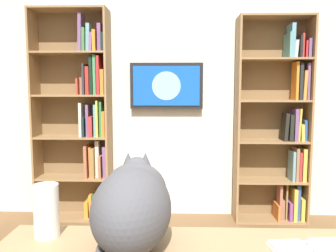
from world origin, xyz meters
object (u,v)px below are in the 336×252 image
(bookshelf_right, at_px, (82,117))
(bookshelf_left, at_px, (280,126))
(open_binder, at_px, (316,252))
(wall_mounted_tv, at_px, (166,86))
(paper_towel_roll, at_px, (46,211))
(cat, at_px, (133,203))

(bookshelf_right, bearing_deg, bookshelf_left, 179.99)
(bookshelf_right, relative_size, open_binder, 6.34)
(wall_mounted_tv, height_order, open_binder, wall_mounted_tv)
(paper_towel_roll, bearing_deg, cat, 170.99)
(bookshelf_right, xyz_separation_m, cat, (-0.84, 2.21, -0.18))
(wall_mounted_tv, height_order, cat, wall_mounted_tv)
(bookshelf_left, relative_size, bookshelf_right, 0.96)
(open_binder, bearing_deg, wall_mounted_tv, -73.84)
(paper_towel_roll, bearing_deg, bookshelf_right, -78.22)
(bookshelf_right, height_order, open_binder, bookshelf_right)
(bookshelf_left, xyz_separation_m, wall_mounted_tv, (1.21, -0.08, 0.42))
(wall_mounted_tv, xyz_separation_m, open_binder, (-0.68, 2.36, -0.69))
(bookshelf_right, relative_size, paper_towel_roll, 9.44)
(open_binder, height_order, paper_towel_roll, paper_towel_roll)
(bookshelf_left, relative_size, paper_towel_roll, 9.06)
(bookshelf_left, height_order, open_binder, bookshelf_left)
(wall_mounted_tv, relative_size, cat, 1.19)
(wall_mounted_tv, distance_m, open_binder, 2.55)
(bookshelf_left, bearing_deg, open_binder, 76.98)
(bookshelf_right, bearing_deg, paper_towel_roll, 101.78)
(open_binder, bearing_deg, paper_towel_roll, -6.51)
(cat, height_order, paper_towel_roll, cat)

